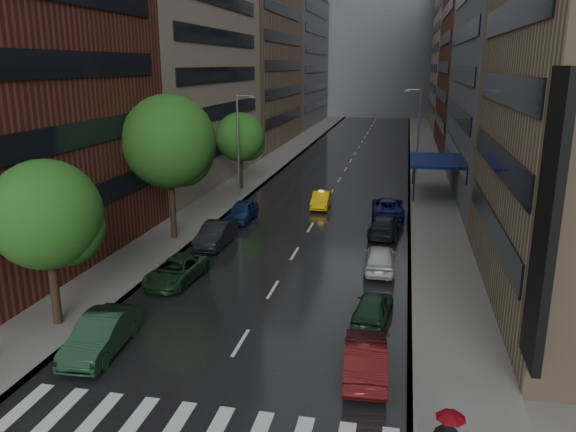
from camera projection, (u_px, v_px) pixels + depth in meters
The scene contains 17 objects.
ground at pixel (209, 395), 20.25m from camera, with size 220.00×220.00×0.00m, color gray.
road at pixel (349, 163), 67.50m from camera, with size 14.00×140.00×0.01m, color black.
sidewalk_left at pixel (276, 160), 69.25m from camera, with size 4.00×140.00×0.15m, color gray.
sidewalk_right at pixel (426, 166), 65.71m from camera, with size 4.00×140.00×0.15m, color gray.
crosswalk at pixel (194, 429), 18.32m from camera, with size 13.15×2.80×0.01m.
buildings_left at pixel (246, 30), 74.58m from camera, with size 8.00×108.00×38.00m.
buildings_right at pixel (484, 34), 66.95m from camera, with size 8.05×109.10×36.00m.
building_far at pixel (381, 44), 127.58m from camera, with size 40.00×14.00×32.00m, color slate.
tree_near at pixel (46, 215), 24.24m from camera, with size 4.81×4.81×7.67m.
tree_mid at pixel (169, 142), 36.50m from camera, with size 6.12×6.12×9.75m.
tree_far at pixel (240, 137), 52.13m from camera, with size 4.57×4.57×7.29m.
taxi at pixel (321, 200), 46.63m from camera, with size 1.40×4.01×1.32m, color #E3B40B.
parked_cars_left at pixel (193, 254), 32.99m from camera, with size 2.58×25.33×1.57m.
parked_cars_right at pixel (382, 246), 34.58m from camera, with size 2.72×28.96×1.51m.
street_lamp_left at pixel (239, 143), 48.85m from camera, with size 1.74×0.22×9.00m.
street_lamp_right at pixel (418, 129), 59.98m from camera, with size 1.74×0.22×9.00m.
awning at pixel (432, 160), 50.74m from camera, with size 4.00×8.00×3.12m.
Camera 1 is at (6.43, -16.90, 11.53)m, focal length 35.00 mm.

